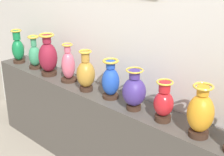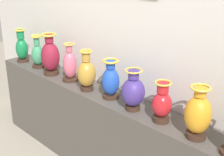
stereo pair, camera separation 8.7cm
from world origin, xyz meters
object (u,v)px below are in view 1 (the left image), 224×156
(vase_ochre, at_px, (86,73))
(vase_amber, at_px, (201,113))
(vase_emerald, at_px, (18,48))
(vase_crimson, at_px, (164,103))
(vase_sapphire, at_px, (111,81))
(vase_burgundy, at_px, (48,57))
(vase_jade, at_px, (35,55))
(vase_indigo, at_px, (134,91))
(vase_rose, at_px, (68,66))

(vase_ochre, xyz_separation_m, vase_amber, (1.12, 0.00, 0.01))
(vase_emerald, bearing_deg, vase_crimson, 0.12)
(vase_sapphire, xyz_separation_m, vase_amber, (0.85, -0.04, 0.02))
(vase_crimson, bearing_deg, vase_sapphire, 177.42)
(vase_amber, bearing_deg, vase_ochre, -179.85)
(vase_emerald, distance_m, vase_burgundy, 0.56)
(vase_burgundy, distance_m, vase_sapphire, 0.83)
(vase_jade, bearing_deg, vase_ochre, -2.05)
(vase_burgundy, height_order, vase_indigo, vase_burgundy)
(vase_burgundy, xyz_separation_m, vase_indigo, (1.11, 0.00, -0.04))
(vase_indigo, bearing_deg, vase_emerald, 179.92)
(vase_crimson, bearing_deg, vase_amber, -2.06)
(vase_emerald, bearing_deg, vase_rose, 1.91)
(vase_rose, bearing_deg, vase_crimson, -1.23)
(vase_emerald, height_order, vase_jade, vase_emerald)
(vase_emerald, height_order, vase_rose, vase_emerald)
(vase_indigo, xyz_separation_m, vase_amber, (0.57, -0.00, 0.02))
(vase_crimson, bearing_deg, vase_burgundy, -179.69)
(vase_amber, bearing_deg, vase_crimson, 177.94)
(vase_sapphire, relative_size, vase_crimson, 1.09)
(vase_rose, xyz_separation_m, vase_sapphire, (0.55, 0.00, 0.00))
(vase_burgundy, bearing_deg, vase_jade, 175.05)
(vase_jade, distance_m, vase_crimson, 1.65)
(vase_ochre, height_order, vase_sapphire, vase_ochre)
(vase_emerald, bearing_deg, vase_amber, -0.17)
(vase_burgundy, relative_size, vase_amber, 1.13)
(vase_burgundy, height_order, vase_ochre, vase_burgundy)
(vase_ochre, xyz_separation_m, vase_sapphire, (0.26, 0.04, -0.01))
(vase_burgundy, bearing_deg, vase_amber, -0.12)
(vase_emerald, distance_m, vase_indigo, 1.67)
(vase_burgundy, distance_m, vase_indigo, 1.11)
(vase_jade, bearing_deg, vase_sapphire, 0.46)
(vase_emerald, distance_m, vase_amber, 2.24)
(vase_rose, bearing_deg, vase_sapphire, 0.13)
(vase_ochre, bearing_deg, vase_burgundy, 179.36)
(vase_emerald, bearing_deg, vase_ochre, -0.48)
(vase_emerald, distance_m, vase_ochre, 1.12)
(vase_ochre, relative_size, vase_sapphire, 1.09)
(vase_burgundy, bearing_deg, vase_indigo, 0.04)
(vase_burgundy, distance_m, vase_amber, 1.68)
(vase_indigo, bearing_deg, vase_amber, -0.42)
(vase_ochre, xyz_separation_m, vase_crimson, (0.82, 0.01, -0.02))
(vase_emerald, relative_size, vase_crimson, 1.19)
(vase_sapphire, bearing_deg, vase_amber, -2.40)
(vase_burgundy, relative_size, vase_ochre, 1.13)
(vase_burgundy, xyz_separation_m, vase_rose, (0.27, 0.03, -0.04))
(vase_rose, distance_m, vase_indigo, 0.83)
(vase_emerald, relative_size, vase_sapphire, 1.09)
(vase_emerald, height_order, vase_amber, vase_amber)
(vase_amber, bearing_deg, vase_emerald, 179.83)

